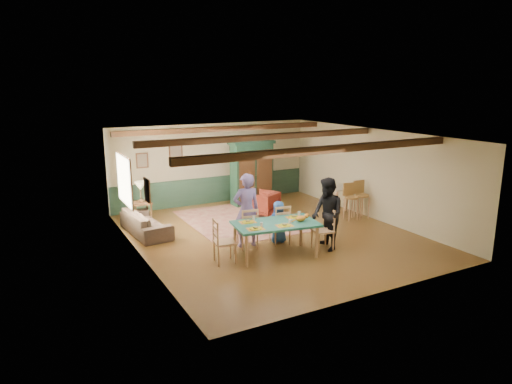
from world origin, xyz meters
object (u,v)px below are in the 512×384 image
sofa (146,223)px  dining_chair_far_right (280,224)px  counter_table (342,201)px  person_man (246,210)px  bar_stool_right (362,200)px  armoire (252,173)px  bar_stool_left (351,202)px  person_woman (327,214)px  dining_chair_far_left (248,227)px  table_lamp (141,192)px  dining_chair_end_left (225,241)px  person_child (279,222)px  dining_table (275,239)px  armchair (264,203)px  end_table (142,213)px  cat (301,218)px  dining_chair_end_right (323,230)px

sofa → dining_chair_far_right: bearing=-135.3°
counter_table → person_man: bearing=-163.7°
person_man → bar_stool_right: (4.20, 0.55, -0.36)m
armoire → bar_stool_left: (1.75, -3.06, -0.52)m
person_woman → bar_stool_left: bearing=136.6°
dining_chair_far_left → sofa: (-1.94, 2.28, -0.21)m
armoire → bar_stool_right: size_ratio=1.89×
bar_stool_right → bar_stool_left: bearing=179.0°
bar_stool_right → table_lamp: bearing=160.5°
sofa → dining_chair_end_left: bearing=-165.3°
counter_table → person_child: bearing=-157.4°
dining_table → armoire: bearing=68.9°
armchair → bar_stool_left: size_ratio=0.74×
person_man → counter_table: (3.92, 1.15, -0.49)m
dining_table → bar_stool_right: 4.17m
dining_chair_far_left → sofa: dining_chair_far_left is taller
counter_table → dining_chair_end_left: bearing=-158.8°
dining_chair_far_right → person_man: person_man is taller
dining_chair_far_right → dining_chair_end_left: size_ratio=1.00×
person_man → end_table: (-1.82, 3.11, -0.60)m
dining_chair_end_left → counter_table: size_ratio=0.96×
cat → counter_table: cat is taller
dining_table → armoire: 4.93m
dining_chair_end_right → armchair: size_ratio=1.27×
dining_chair_far_right → table_lamp: size_ratio=1.71×
person_man → table_lamp: bearing=-51.1°
person_woman → armoire: armoire is taller
dining_chair_far_left → cat: bearing=139.2°
dining_chair_far_left → counter_table: 4.12m
dining_chair_far_right → armoire: size_ratio=0.48×
dining_chair_far_left → bar_stool_left: (3.82, 0.67, 0.03)m
armchair → counter_table: 2.43m
dining_chair_far_right → end_table: bearing=-42.7°
dining_chair_end_right → counter_table: (2.39, 2.25, -0.07)m
person_child → counter_table: person_child is taller
dining_table → dining_chair_end_right: size_ratio=1.89×
end_table → counter_table: bearing=-18.9°
armoire → person_woman: bearing=-96.9°
person_woman → counter_table: 3.25m
cat → counter_table: size_ratio=0.36×
person_man → person_woman: (1.63, -1.12, -0.04)m
dining_chair_end_left → sofa: bearing=27.9°
cat → table_lamp: bearing=131.1°
dining_chair_end_right → table_lamp: size_ratio=1.71×
dining_chair_end_right → counter_table: dining_chair_end_right is taller
dining_chair_far_left → end_table: bearing=-51.9°
dining_chair_end_right → armoire: size_ratio=0.48×
dining_table → person_child: (0.56, 0.79, 0.14)m
end_table → bar_stool_right: bearing=-23.1°
bar_stool_left → dining_chair_far_right: bearing=-158.6°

